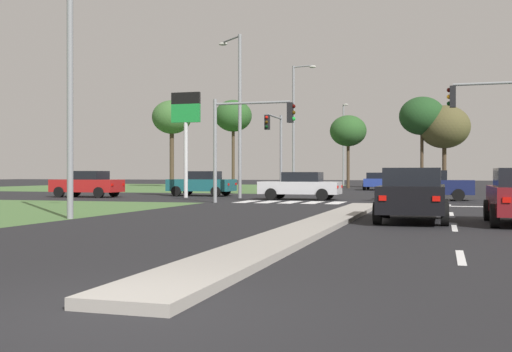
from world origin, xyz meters
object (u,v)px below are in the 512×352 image
Objects in this scene: treeline_fifth at (422,116)px; fuel_price_totem at (186,121)px; car_blue_seventh at (376,181)px; street_lamp_near at (74,33)px; traffic_signal_near_left at (245,131)px; street_lamp_fourth at (344,141)px; car_teal_sixth at (202,183)px; treeline_fourth at (444,127)px; car_silver_fourth at (301,186)px; treeline_third at (348,131)px; traffic_signal_near_right at (512,118)px; treeline_second at (233,116)px; street_lamp_second at (238,107)px; pedestrian_at_median at (400,177)px; street_lamp_third at (295,122)px; treeline_near at (172,118)px; car_red_third at (87,184)px; car_black_fifth at (413,194)px; car_navy_second at (429,185)px; traffic_signal_far_left at (276,139)px.

fuel_price_totem is at bearing -115.21° from treeline_fifth.
street_lamp_near is at bearing 81.61° from car_blue_seventh.
traffic_signal_near_left is 0.53× the size of street_lamp_fourth.
treeline_fourth is (14.98, 24.99, 5.07)m from car_teal_sixth.
street_lamp_near reaches higher than car_silver_fourth.
treeline_third reaches higher than fuel_price_totem.
treeline_third is at bearing 110.02° from traffic_signal_near_right.
street_lamp_fourth is 14.19m from treeline_second.
street_lamp_second is (-14.36, 5.76, 1.48)m from traffic_signal_near_right.
pedestrian_at_median is 0.23× the size of treeline_third.
pedestrian_at_median is 14.80m from treeline_third.
car_teal_sixth is 0.75× the size of traffic_signal_near_right.
treeline_second is (-14.74, 32.00, 6.99)m from car_silver_fourth.
street_lamp_third is at bearing -96.98° from pedestrian_at_median.
street_lamp_fourth is at bearing 34.32° from treeline_near.
street_lamp_near is at bearing -99.32° from traffic_signal_near_left.
car_red_third is at bearing -125.83° from treeline_fourth.
fuel_price_totem is at bearing -94.97° from street_lamp_fourth.
fuel_price_totem is (-5.50, 5.63, 1.09)m from traffic_signal_near_left.
car_black_fifth is at bearing -70.40° from street_lamp_third.
car_black_fifth is at bearing -55.60° from street_lamp_second.
treeline_fifth is (-4.77, 32.92, 3.07)m from traffic_signal_near_right.
fuel_price_totem reaches higher than car_red_third.
traffic_signal_near_right is at bearing -85.36° from treeline_fourth.
traffic_signal_near_left is 0.53× the size of treeline_second.
street_lamp_fourth is at bearing 133.97° from treeline_fourth.
traffic_signal_near_right is at bearing -47.21° from treeline_near.
car_navy_second is 20.93m from car_blue_seventh.
traffic_signal_near_right is 18.42m from street_lamp_near.
car_blue_seventh is 26.75m from traffic_signal_near_left.
treeline_second is 1.34× the size of treeline_third.
car_teal_sixth is 0.77× the size of traffic_signal_far_left.
street_lamp_fourth is (9.44, 40.80, 4.54)m from car_red_third.
car_blue_seventh is at bearing 73.91° from street_lamp_second.
street_lamp_second reaches higher than car_navy_second.
treeline_second is 20.65m from treeline_fifth.
car_red_third is 0.97× the size of car_blue_seventh.
street_lamp_second is at bearing -95.65° from treeline_third.
car_navy_second is at bearing 1.21° from street_lamp_second.
car_red_third is at bearing 123.74° from car_teal_sixth.
car_black_fifth is 51.49m from treeline_second.
car_black_fifth is at bearing -91.33° from treeline_fourth.
traffic_signal_near_left is 11.90m from traffic_signal_far_left.
car_teal_sixth is (-14.13, 2.44, -0.01)m from car_navy_second.
treeline_fifth is at bearing -10.16° from treeline_second.
treeline_fifth is (6.97, 0.70, 1.34)m from treeline_third.
treeline_third is (2.42, -13.07, 0.24)m from street_lamp_fourth.
fuel_price_totem is at bearing -104.57° from street_lamp_third.
treeline_fourth is at bearing 75.93° from street_lamp_near.
street_lamp_second is 28.84m from treeline_fifth.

